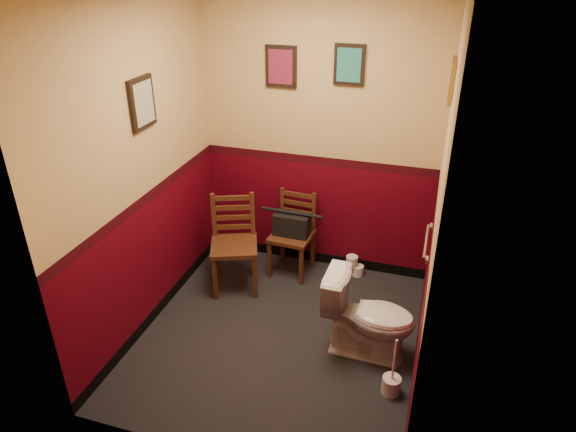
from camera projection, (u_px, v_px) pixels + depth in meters
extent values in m
cube|color=black|center=(279.00, 336.00, 4.27)|extent=(2.20, 2.40, 0.00)
cube|color=#4B0410|center=(319.00, 136.00, 4.66)|extent=(2.20, 0.00, 2.70)
cube|color=#4B0410|center=(205.00, 280.00, 2.63)|extent=(2.20, 0.00, 2.70)
cube|color=#4B0410|center=(142.00, 171.00, 3.93)|extent=(0.00, 2.40, 2.70)
cube|color=#4B0410|center=(437.00, 208.00, 3.36)|extent=(0.00, 2.40, 2.70)
cylinder|color=silver|center=(426.00, 242.00, 3.76)|extent=(0.03, 0.50, 0.03)
cylinder|color=silver|center=(427.00, 260.00, 3.55)|extent=(0.02, 0.06, 0.06)
cylinder|color=silver|center=(431.00, 226.00, 3.97)|extent=(0.02, 0.06, 0.06)
cube|color=black|center=(281.00, 67.00, 4.46)|extent=(0.28, 0.03, 0.36)
cube|color=maroon|center=(280.00, 67.00, 4.45)|extent=(0.22, 0.01, 0.30)
cube|color=black|center=(349.00, 65.00, 4.28)|extent=(0.26, 0.03, 0.34)
cube|color=#267B71|center=(349.00, 65.00, 4.27)|extent=(0.20, 0.01, 0.28)
cube|color=black|center=(142.00, 103.00, 3.78)|extent=(0.03, 0.30, 0.38)
cube|color=#A2A27F|center=(144.00, 103.00, 3.78)|extent=(0.01, 0.24, 0.31)
cube|color=olive|center=(452.00, 81.00, 3.55)|extent=(0.03, 0.34, 0.28)
cube|color=#A2A27F|center=(450.00, 80.00, 3.55)|extent=(0.01, 0.28, 0.22)
imported|color=white|center=(369.00, 317.00, 3.94)|extent=(0.72, 0.42, 0.69)
cylinder|color=silver|center=(391.00, 385.00, 3.69)|extent=(0.14, 0.14, 0.14)
cylinder|color=silver|center=(394.00, 361.00, 3.59)|extent=(0.02, 0.02, 0.38)
cube|color=#412413|center=(234.00, 246.00, 4.69)|extent=(0.54, 0.54, 0.04)
cube|color=#412413|center=(215.00, 278.00, 4.62)|extent=(0.05, 0.05, 0.45)
cube|color=#412413|center=(217.00, 257.00, 4.94)|extent=(0.05, 0.05, 0.45)
cube|color=#412413|center=(255.00, 277.00, 4.64)|extent=(0.05, 0.05, 0.45)
cube|color=#412413|center=(254.00, 256.00, 4.96)|extent=(0.05, 0.05, 0.45)
cube|color=#412413|center=(214.00, 216.00, 4.74)|extent=(0.05, 0.05, 0.45)
cube|color=#412413|center=(253.00, 214.00, 4.76)|extent=(0.05, 0.05, 0.45)
cube|color=#412413|center=(234.00, 227.00, 4.80)|extent=(0.32, 0.15, 0.04)
cube|color=#412413|center=(233.00, 217.00, 4.76)|extent=(0.32, 0.15, 0.04)
cube|color=#412413|center=(233.00, 208.00, 4.71)|extent=(0.32, 0.15, 0.04)
cube|color=#412413|center=(232.00, 198.00, 4.67)|extent=(0.32, 0.15, 0.04)
cube|color=#412413|center=(292.00, 236.00, 4.93)|extent=(0.41, 0.41, 0.04)
cube|color=#412413|center=(270.00, 259.00, 4.95)|extent=(0.04, 0.04, 0.41)
cube|color=#412413|center=(283.00, 243.00, 5.21)|extent=(0.04, 0.04, 0.41)
cube|color=#412413|center=(301.00, 266.00, 4.84)|extent=(0.04, 0.04, 0.41)
cube|color=#412413|center=(313.00, 249.00, 5.11)|extent=(0.04, 0.04, 0.41)
cube|color=#412413|center=(283.00, 207.00, 5.03)|extent=(0.04, 0.03, 0.41)
cube|color=#412413|center=(314.00, 213.00, 4.92)|extent=(0.04, 0.03, 0.41)
cube|color=#412413|center=(298.00, 220.00, 5.03)|extent=(0.31, 0.05, 0.04)
cube|color=#412413|center=(298.00, 212.00, 4.99)|extent=(0.31, 0.05, 0.04)
cube|color=#412413|center=(298.00, 203.00, 4.94)|extent=(0.31, 0.05, 0.04)
cube|color=#412413|center=(298.00, 195.00, 4.90)|extent=(0.31, 0.05, 0.04)
cube|color=black|center=(292.00, 225.00, 4.87)|extent=(0.35, 0.18, 0.21)
cylinder|color=black|center=(292.00, 213.00, 4.81)|extent=(0.30, 0.04, 0.03)
cylinder|color=silver|center=(345.00, 268.00, 5.07)|extent=(0.11, 0.11, 0.10)
cylinder|color=silver|center=(358.00, 270.00, 5.04)|extent=(0.11, 0.11, 0.10)
cylinder|color=silver|center=(352.00, 261.00, 5.00)|extent=(0.11, 0.11, 0.10)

